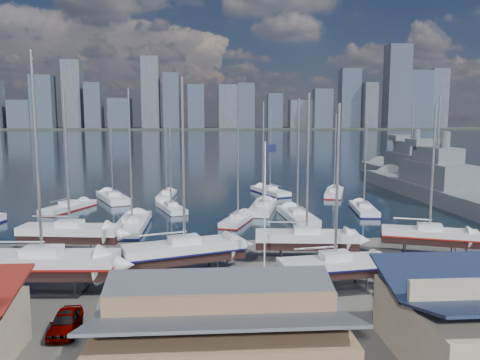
{
  "coord_description": "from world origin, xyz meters",
  "views": [
    {
      "loc": [
        -0.57,
        -48.37,
        12.76
      ],
      "look_at": [
        3.3,
        8.0,
        5.44
      ],
      "focal_mm": 35.0,
      "sensor_mm": 36.0,
      "label": 1
    }
  ],
  "objects": [
    {
      "name": "sailboat_cradle_2",
      "position": [
        -13.79,
        -3.76,
        2.05
      ],
      "size": [
        9.78,
        3.91,
        15.56
      ],
      "rotation": [
        0.0,
        0.0,
        -0.13
      ],
      "color": "#2D2D33",
      "rests_on": "ground"
    },
    {
      "name": "sailboat_cradle_3",
      "position": [
        -2.56,
        -10.85,
        2.08
      ],
      "size": [
        10.33,
        5.87,
        16.1
      ],
      "rotation": [
        0.0,
        0.0,
        0.33
      ],
      "color": "#2D2D33",
      "rests_on": "ground"
    },
    {
      "name": "flagpole",
      "position": [
        4.2,
        -10.19,
        6.26
      ],
      "size": [
        0.97,
        0.12,
        10.97
      ],
      "color": "white",
      "rests_on": "ground"
    },
    {
      "name": "sailboat_cradle_1",
      "position": [
        -12.86,
        -13.95,
        2.15
      ],
      "size": [
        11.15,
        3.76,
        17.62
      ],
      "rotation": [
        0.0,
        0.0,
        -0.06
      ],
      "color": "#2D2D33",
      "rests_on": "ground"
    },
    {
      "name": "sailboat_moored_6",
      "position": [
        3.08,
        8.5,
        0.31
      ],
      "size": [
        5.23,
        8.64,
        12.5
      ],
      "rotation": [
        0.0,
        0.0,
        1.2
      ],
      "color": "black",
      "rests_on": "water"
    },
    {
      "name": "sailboat_moored_4",
      "position": [
        -5.81,
        16.84,
        0.32
      ],
      "size": [
        5.08,
        8.8,
        12.83
      ],
      "rotation": [
        0.0,
        0.0,
        1.91
      ],
      "color": "black",
      "rests_on": "water"
    },
    {
      "name": "sailboat_moored_9",
      "position": [
        10.79,
        9.83,
        0.32
      ],
      "size": [
        3.8,
        10.86,
        16.09
      ],
      "rotation": [
        0.0,
        0.0,
        1.65
      ],
      "color": "black",
      "rests_on": "water"
    },
    {
      "name": "car_a",
      "position": [
        -9.24,
        -20.88,
        0.67
      ],
      "size": [
        1.77,
        3.98,
        1.33
      ],
      "primitive_type": "imported",
      "rotation": [
        0.0,
        0.0,
        0.05
      ],
      "color": "gray",
      "rests_on": "ground"
    },
    {
      "name": "sailboat_moored_2",
      "position": [
        -15.59,
        25.44,
        0.32
      ],
      "size": [
        7.33,
        11.31,
        16.63
      ],
      "rotation": [
        0.0,
        0.0,
        1.99
      ],
      "color": "black",
      "rests_on": "water"
    },
    {
      "name": "car_c",
      "position": [
        3.7,
        -19.59,
        0.65
      ],
      "size": [
        2.68,
        4.91,
        1.3
      ],
      "primitive_type": "imported",
      "rotation": [
        0.0,
        0.0,
        -0.11
      ],
      "color": "gray",
      "rests_on": "ground"
    },
    {
      "name": "sailboat_moored_7",
      "position": [
        7.03,
        15.73,
        0.32
      ],
      "size": [
        5.33,
        10.91,
        15.88
      ],
      "rotation": [
        0.0,
        0.0,
        1.33
      ],
      "color": "black",
      "rests_on": "water"
    },
    {
      "name": "shed_grey",
      "position": [
        0.0,
        -26.0,
        2.15
      ],
      "size": [
        12.6,
        8.4,
        4.17
      ],
      "color": "#8C6B4C",
      "rests_on": "ground"
    },
    {
      "name": "sailboat_moored_8",
      "position": [
        10.06,
        30.75,
        0.31
      ],
      "size": [
        6.1,
        10.4,
        15.03
      ],
      "rotation": [
        0.0,
        0.0,
        1.92
      ],
      "color": "black",
      "rests_on": "water"
    },
    {
      "name": "sailboat_cradle_4",
      "position": [
        8.27,
        -7.58,
        2.03
      ],
      "size": [
        9.42,
        3.55,
        15.09
      ],
      "rotation": [
        0.0,
        0.0,
        -0.11
      ],
      "color": "#2D2D33",
      "rests_on": "ground"
    },
    {
      "name": "far_shore",
      "position": [
        0.0,
        560.0,
        1.1
      ],
      "size": [
        1400.0,
        80.0,
        2.2
      ],
      "primitive_type": "cube",
      "color": "#2D332D",
      "rests_on": "ground"
    },
    {
      "name": "water",
      "position": [
        0.0,
        300.0,
        -0.15
      ],
      "size": [
        1400.0,
        600.0,
        0.4
      ],
      "primitive_type": "cube",
      "color": "#182838",
      "rests_on": "ground"
    },
    {
      "name": "car_b",
      "position": [
        -1.88,
        -20.53,
        0.72
      ],
      "size": [
        4.59,
        2.29,
        1.45
      ],
      "primitive_type": "imported",
      "rotation": [
        0.0,
        0.0,
        1.75
      ],
      "color": "gray",
      "rests_on": "ground"
    },
    {
      "name": "car_d",
      "position": [
        12.68,
        -18.74,
        0.65
      ],
      "size": [
        1.85,
        4.5,
        1.3
      ],
      "primitive_type": "imported",
      "rotation": [
        0.0,
        0.0,
        0.01
      ],
      "color": "gray",
      "rests_on": "ground"
    },
    {
      "name": "sailboat_cradle_5",
      "position": [
        8.77,
        -15.35,
        1.96
      ],
      "size": [
        8.77,
        3.6,
        13.92
      ],
      "rotation": [
        0.0,
        0.0,
        0.15
      ],
      "color": "#2D2D33",
      "rests_on": "ground"
    },
    {
      "name": "ground",
      "position": [
        0.0,
        -10.0,
        0.0
      ],
      "size": [
        1400.0,
        1400.0,
        0.0
      ],
      "primitive_type": "plane",
      "color": "#605E59",
      "rests_on": "ground"
    },
    {
      "name": "sailboat_moored_1",
      "position": [
        -20.34,
        18.14,
        0.31
      ],
      "size": [
        6.09,
        9.77,
        14.17
      ],
      "rotation": [
        0.0,
        0.0,
        1.18
      ],
      "color": "black",
      "rests_on": "water"
    },
    {
      "name": "naval_ship_east",
      "position": [
        35.94,
        23.79,
        1.66
      ],
      "size": [
        8.06,
        44.14,
        17.96
      ],
      "rotation": [
        0.0,
        0.0,
        1.59
      ],
      "color": "slate",
      "rests_on": "water"
    },
    {
      "name": "sailboat_moored_11",
      "position": [
        20.67,
        28.38,
        0.31
      ],
      "size": [
        5.64,
        10.01,
        14.43
      ],
      "rotation": [
        0.0,
        0.0,
        1.25
      ],
      "color": "black",
      "rests_on": "water"
    },
    {
      "name": "sailboat_cradle_6",
      "position": [
        20.09,
        -6.89,
        1.97
      ],
      "size": [
        8.95,
        5.14,
        14.11
      ],
      "rotation": [
        0.0,
        0.0,
        -0.34
      ],
      "color": "#2D2D33",
      "rests_on": "ground"
    },
    {
      "name": "sailboat_moored_10",
      "position": [
        20.91,
        13.97,
        0.31
      ],
      "size": [
        3.89,
        9.64,
        14.01
      ],
      "rotation": [
        0.0,
        0.0,
        1.43
      ],
      "color": "black",
      "rests_on": "water"
    },
    {
      "name": "naval_ship_west",
      "position": [
        40.61,
        43.81,
        1.66
      ],
      "size": [
        7.85,
        44.03,
        17.95
      ],
      "rotation": [
        0.0,
        0.0,
        1.55
      ],
      "color": "slate",
      "rests_on": "water"
    },
    {
      "name": "sailboat_moored_3",
      "position": [
        -9.51,
        6.06,
        0.31
      ],
      "size": [
        3.22,
        11.44,
        17.09
      ],
      "rotation": [
        0.0,
        0.0,
        1.57
      ],
      "color": "black",
      "rests_on": "water"
    },
    {
      "name": "skyline",
      "position": [
        -7.83,
        553.76,
        39.09
      ],
      "size": [
        639.14,
        43.8,
        107.69
      ],
      "color": "#475166",
      "rests_on": "far_shore"
    },
    {
      "name": "sailboat_moored_5",
      "position": [
        -7.41,
        28.11,
        0.31
      ],
      "size": [
        2.85,
        8.5,
        12.51
      ],
      "rotation": [
        0.0,
        0.0,
        1.51
      ],
      "color": "black",
      "rests_on": "water"
    }
  ]
}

